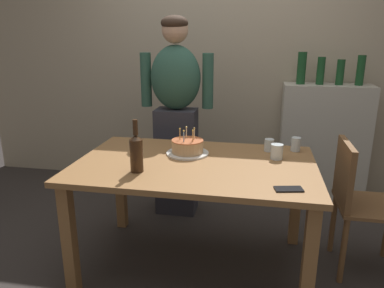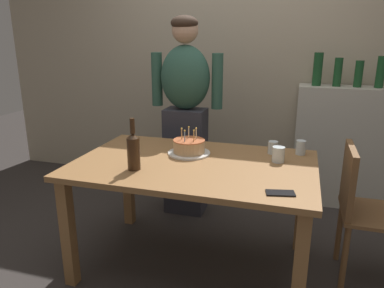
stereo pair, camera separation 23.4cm
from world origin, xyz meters
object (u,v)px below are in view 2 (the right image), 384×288
at_px(birthday_cake, 189,147).
at_px(dining_chair, 363,204).
at_px(water_glass_far, 301,147).
at_px(person_man_bearded, 185,114).
at_px(water_glass_near, 278,154).
at_px(water_glass_side, 273,148).
at_px(wine_bottle, 133,150).
at_px(cell_phone, 280,193).

xyz_separation_m(birthday_cake, dining_chair, (1.11, 0.01, -0.27)).
relative_size(water_glass_far, dining_chair, 0.11).
bearing_deg(person_man_bearded, water_glass_far, 156.58).
height_order(water_glass_near, dining_chair, dining_chair).
bearing_deg(water_glass_far, birthday_cake, -163.89).
bearing_deg(water_glass_near, water_glass_side, 106.27).
bearing_deg(water_glass_far, dining_chair, -27.17).
bearing_deg(birthday_cake, wine_bottle, -120.92).
distance_m(water_glass_near, cell_phone, 0.50).
bearing_deg(wine_bottle, birthday_cake, 59.08).
xyz_separation_m(cell_phone, dining_chair, (0.48, 0.50, -0.23)).
bearing_deg(water_glass_side, person_man_bearded, 149.61).
bearing_deg(water_glass_far, water_glass_side, -167.97).
xyz_separation_m(water_glass_side, wine_bottle, (-0.77, -0.55, 0.08)).
distance_m(water_glass_near, water_glass_far, 0.24).
bearing_deg(dining_chair, cell_phone, 136.26).
xyz_separation_m(wine_bottle, person_man_bearded, (0.00, 0.99, 0.01)).
bearing_deg(water_glass_side, water_glass_near, -73.73).
bearing_deg(person_man_bearded, cell_phone, 127.74).
xyz_separation_m(birthday_cake, cell_phone, (0.63, -0.49, -0.04)).
bearing_deg(wine_bottle, dining_chair, 16.13).
relative_size(birthday_cake, water_glass_side, 3.33).
xyz_separation_m(birthday_cake, water_glass_near, (0.59, 0.01, 0.00)).
relative_size(birthday_cake, person_man_bearded, 0.17).
xyz_separation_m(water_glass_far, cell_phone, (-0.09, -0.70, -0.04)).
bearing_deg(water_glass_far, water_glass_near, -123.98).
xyz_separation_m(water_glass_far, wine_bottle, (-0.95, -0.59, 0.07)).
distance_m(water_glass_far, dining_chair, 0.51).
bearing_deg(dining_chair, water_glass_far, 62.83).
distance_m(water_glass_near, dining_chair, 0.59).
bearing_deg(person_man_bearded, birthday_cake, 109.77).
xyz_separation_m(birthday_cake, person_man_bearded, (-0.22, 0.62, 0.09)).
relative_size(water_glass_side, wine_bottle, 0.28).
distance_m(water_glass_near, wine_bottle, 0.90).
xyz_separation_m(water_glass_near, person_man_bearded, (-0.81, 0.61, 0.08)).
distance_m(wine_bottle, person_man_bearded, 0.99).
bearing_deg(water_glass_far, wine_bottle, -148.25).
distance_m(water_glass_far, person_man_bearded, 1.03).
bearing_deg(water_glass_near, water_glass_far, 56.02).
xyz_separation_m(wine_bottle, dining_chair, (1.34, 0.39, -0.34)).
bearing_deg(water_glass_near, dining_chair, -0.11).
relative_size(birthday_cake, wine_bottle, 0.91).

